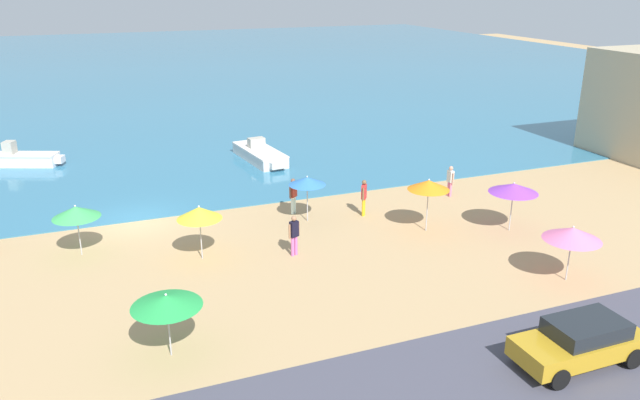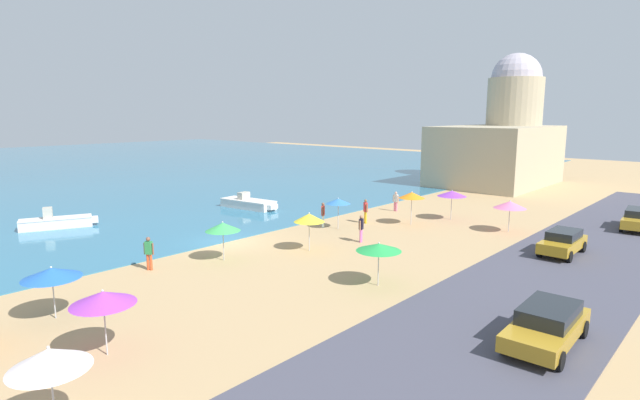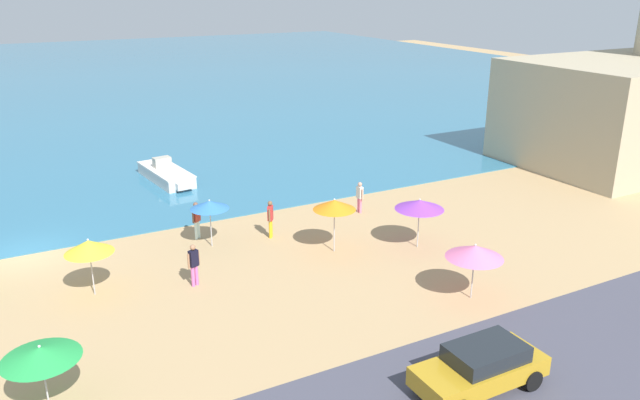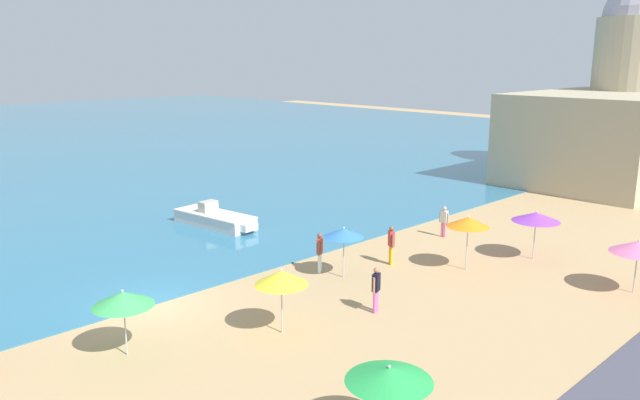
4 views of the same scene
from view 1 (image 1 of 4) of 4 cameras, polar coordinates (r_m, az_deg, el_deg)
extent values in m
plane|color=tan|center=(31.11, -16.34, -1.87)|extent=(160.00, 160.00, 0.00)
cube|color=teal|center=(84.76, -20.36, 11.10)|extent=(150.00, 110.00, 0.05)
cylinder|color=#B2B2B7|center=(19.96, -13.63, -11.49)|extent=(0.05, 0.05, 1.76)
cone|color=green|center=(19.46, -13.87, -8.95)|extent=(2.16, 2.16, 0.36)
sphere|color=silver|center=(19.36, -13.92, -8.40)|extent=(0.08, 0.08, 0.08)
cylinder|color=#B2B2B7|center=(29.58, -1.17, -0.22)|extent=(0.05, 0.05, 1.88)
cone|color=#3373BF|center=(29.23, -1.18, 1.75)|extent=(1.76, 1.76, 0.36)
sphere|color=silver|center=(29.16, -1.18, 2.15)|extent=(0.08, 0.08, 0.08)
cylinder|color=#B2B2B7|center=(29.79, 17.07, -0.97)|extent=(0.05, 0.05, 1.89)
cone|color=purple|center=(29.43, 17.28, 1.05)|extent=(2.21, 2.21, 0.42)
sphere|color=silver|center=(29.36, 17.33, 1.50)|extent=(0.08, 0.08, 0.08)
cylinder|color=#B2B2B7|center=(28.81, 9.77, -0.89)|extent=(0.05, 0.05, 2.05)
cone|color=orange|center=(28.42, 9.91, 1.37)|extent=(1.90, 1.90, 0.44)
sphere|color=silver|center=(28.34, 9.94, 1.85)|extent=(0.08, 0.08, 0.08)
cylinder|color=#B2B2B7|center=(27.88, -21.15, -3.06)|extent=(0.05, 0.05, 1.74)
cone|color=#40B05A|center=(27.51, -21.42, -1.03)|extent=(1.95, 1.95, 0.47)
sphere|color=silver|center=(27.42, -21.49, -0.51)|extent=(0.08, 0.08, 0.08)
cylinder|color=#B2B2B7|center=(26.12, -10.83, -3.45)|extent=(0.05, 0.05, 1.82)
cone|color=yellow|center=(25.71, -10.99, -1.17)|extent=(1.85, 1.85, 0.50)
sphere|color=silver|center=(25.61, -11.03, -0.58)|extent=(0.08, 0.08, 0.08)
cylinder|color=#B2B2B7|center=(25.72, 21.78, -5.06)|extent=(0.05, 0.05, 1.74)
cone|color=pink|center=(25.32, 22.09, -2.87)|extent=(2.18, 2.18, 0.49)
sphere|color=silver|center=(25.22, 22.17, -2.29)|extent=(0.08, 0.08, 0.08)
cylinder|color=yellow|center=(30.41, 3.98, -0.69)|extent=(0.14, 0.14, 0.89)
cylinder|color=yellow|center=(30.58, 4.03, -0.58)|extent=(0.14, 0.14, 0.89)
cube|color=red|center=(30.23, 4.04, 0.77)|extent=(0.39, 0.42, 0.70)
sphere|color=brown|center=(30.08, 4.06, 1.64)|extent=(0.22, 0.22, 0.22)
cylinder|color=brown|center=(30.02, 3.97, 0.54)|extent=(0.09, 0.09, 0.63)
cylinder|color=brown|center=(30.47, 4.11, 0.83)|extent=(0.09, 0.09, 0.63)
cylinder|color=white|center=(30.62, -2.54, -0.52)|extent=(0.14, 0.14, 0.88)
cylinder|color=white|center=(30.76, -2.34, -0.43)|extent=(0.14, 0.14, 0.88)
cube|color=#BB3C2E|center=(30.43, -2.47, 0.92)|extent=(0.42, 0.39, 0.70)
sphere|color=brown|center=(30.27, -2.48, 1.77)|extent=(0.22, 0.22, 0.22)
cylinder|color=brown|center=(30.26, -2.73, 0.71)|extent=(0.09, 0.09, 0.63)
cylinder|color=brown|center=(30.62, -2.20, 0.95)|extent=(0.09, 0.09, 0.63)
cylinder|color=pink|center=(33.90, 11.67, 1.04)|extent=(0.14, 0.14, 0.80)
cylinder|color=pink|center=(33.76, 11.85, 0.95)|extent=(0.14, 0.14, 0.80)
cube|color=silver|center=(33.61, 11.84, 2.14)|extent=(0.24, 0.37, 0.63)
sphere|color=tan|center=(33.48, 11.90, 2.87)|extent=(0.22, 0.22, 0.22)
cylinder|color=tan|center=(33.81, 11.60, 2.18)|extent=(0.09, 0.09, 0.57)
cylinder|color=tan|center=(33.45, 12.07, 1.95)|extent=(0.09, 0.09, 0.57)
cylinder|color=#D062AC|center=(26.11, -2.52, -4.26)|extent=(0.14, 0.14, 0.85)
cylinder|color=#D062AC|center=(26.22, -2.22, -4.15)|extent=(0.14, 0.14, 0.85)
cube|color=black|center=(25.87, -2.39, -2.66)|extent=(0.41, 0.33, 0.67)
sphere|color=#A07050|center=(25.69, -2.41, -1.70)|extent=(0.22, 0.22, 0.22)
cylinder|color=#A07050|center=(25.75, -2.80, -2.90)|extent=(0.09, 0.09, 0.61)
cylinder|color=#A07050|center=(26.03, -1.98, -2.63)|extent=(0.09, 0.09, 0.61)
cube|color=#B98B1E|center=(20.61, 22.57, -12.15)|extent=(4.06, 1.67, 0.60)
cube|color=#1E2328|center=(20.47, 23.19, -10.70)|extent=(2.27, 1.46, 0.49)
cylinder|color=black|center=(19.45, 21.01, -15.00)|extent=(0.64, 0.22, 0.64)
cylinder|color=black|center=(20.40, 18.05, -12.87)|extent=(0.64, 0.22, 0.64)
cylinder|color=black|center=(21.23, 26.69, -12.77)|extent=(0.64, 0.22, 0.64)
cylinder|color=black|center=(22.10, 23.72, -10.96)|extent=(0.64, 0.22, 0.64)
cube|color=silver|center=(39.74, -5.52, 4.10)|extent=(2.29, 5.23, 0.66)
cube|color=silver|center=(37.31, -3.87, 3.21)|extent=(0.99, 0.55, 0.40)
cube|color=silver|center=(39.64, -5.54, 4.62)|extent=(2.37, 5.24, 0.08)
cube|color=#B2AD9E|center=(40.01, -5.84, 5.20)|extent=(1.08, 0.72, 0.68)
cube|color=silver|center=(42.68, -25.81, 3.30)|extent=(4.78, 2.91, 0.67)
cube|color=silver|center=(41.59, -22.70, 3.46)|extent=(0.67, 0.80, 0.40)
cube|color=silver|center=(42.59, -25.88, 3.79)|extent=(4.81, 2.98, 0.08)
cube|color=#B2AD9E|center=(42.70, -26.52, 4.27)|extent=(0.84, 0.91, 0.85)
camera|label=2|loc=(17.82, -94.78, -11.76)|focal=28.00mm
camera|label=3|loc=(1.74, 55.30, 25.79)|focal=35.00mm
camera|label=4|loc=(12.42, -66.88, -0.14)|focal=35.00mm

